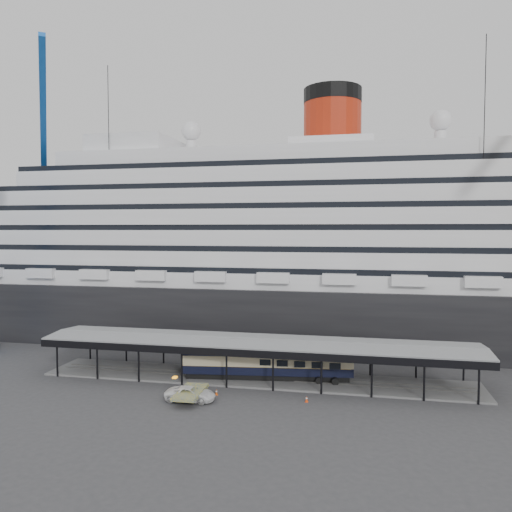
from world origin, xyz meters
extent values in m
plane|color=#363638|center=(0.00, 0.00, 0.00)|extent=(200.00, 200.00, 0.00)
cube|color=black|center=(0.00, 32.00, 5.00)|extent=(130.00, 30.00, 10.00)
cylinder|color=#AA240D|center=(8.00, 32.00, 37.40)|extent=(10.00, 10.00, 9.00)
cylinder|color=black|center=(8.00, 32.00, 42.65)|extent=(10.10, 10.10, 2.50)
sphere|color=silver|center=(-18.00, 32.00, 37.70)|extent=(3.60, 3.60, 3.60)
sphere|color=silver|center=(26.00, 32.00, 37.70)|extent=(3.60, 3.60, 3.60)
cube|color=slate|center=(0.00, 5.00, 0.12)|extent=(56.00, 8.00, 0.24)
cube|color=slate|center=(0.00, 4.28, 0.28)|extent=(54.00, 0.08, 0.10)
cube|color=slate|center=(0.00, 5.72, 0.28)|extent=(54.00, 0.08, 0.10)
cube|color=black|center=(0.00, 0.50, 4.45)|extent=(56.00, 0.18, 0.90)
cube|color=black|center=(0.00, 9.50, 4.45)|extent=(56.00, 0.18, 0.90)
cube|color=slate|center=(0.00, 5.00, 5.18)|extent=(56.00, 9.00, 0.24)
cube|color=blue|center=(-37.61, 15.88, 39.20)|extent=(12.92, 17.86, 16.80)
cylinder|color=black|center=(-29.22, 21.75, 23.60)|extent=(0.12, 0.12, 47.21)
cylinder|color=black|center=(30.26, 20.24, 23.60)|extent=(0.12, 0.12, 47.21)
imported|color=white|center=(-5.67, -4.47, 0.79)|extent=(5.76, 2.77, 1.58)
cube|color=black|center=(1.42, 5.00, 0.59)|extent=(20.91, 4.87, 0.69)
cube|color=black|center=(1.42, 5.00, 1.48)|extent=(21.94, 5.38, 1.09)
cube|color=beige|center=(1.42, 5.00, 2.66)|extent=(21.95, 5.42, 1.29)
cube|color=black|center=(1.42, 5.00, 3.50)|extent=(21.94, 5.38, 0.40)
cube|color=#D03D0B|center=(-6.30, -1.99, 0.01)|extent=(0.41, 0.41, 0.03)
cone|color=#D03D0B|center=(-6.30, -1.99, 0.34)|extent=(0.35, 0.35, 0.64)
cylinder|color=white|center=(-6.30, -1.99, 0.40)|extent=(0.21, 0.21, 0.13)
cube|color=#D64C0B|center=(-3.34, -1.96, 0.01)|extent=(0.44, 0.44, 0.03)
cone|color=#D64C0B|center=(-3.34, -1.96, 0.36)|extent=(0.37, 0.37, 0.68)
cylinder|color=white|center=(-3.34, -1.96, 0.42)|extent=(0.22, 0.22, 0.13)
cube|color=#E8400C|center=(7.26, -2.19, 0.01)|extent=(0.37, 0.37, 0.03)
cone|color=#E8400C|center=(7.26, -2.19, 0.36)|extent=(0.31, 0.31, 0.68)
cylinder|color=white|center=(7.26, -2.19, 0.42)|extent=(0.22, 0.22, 0.13)
camera|label=1|loc=(12.90, -57.27, 19.33)|focal=35.00mm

